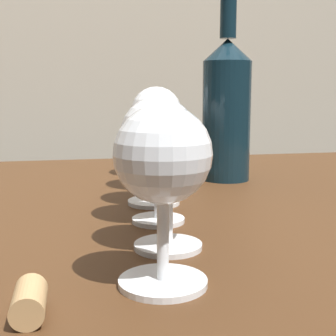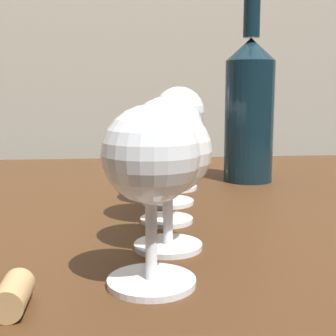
{
  "view_description": "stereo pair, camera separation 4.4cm",
  "coord_description": "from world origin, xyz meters",
  "px_view_note": "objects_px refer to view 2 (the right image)",
  "views": [
    {
      "loc": [
        -0.02,
        -0.62,
        0.91
      ],
      "look_at": [
        0.06,
        -0.2,
        0.84
      ],
      "focal_mm": 51.51,
      "sensor_mm": 36.0,
      "label": 1
    },
    {
      "loc": [
        0.02,
        -0.63,
        0.91
      ],
      "look_at": [
        0.06,
        -0.2,
        0.84
      ],
      "focal_mm": 51.51,
      "sensor_mm": 36.0,
      "label": 2
    }
  ],
  "objects_px": {
    "wine_glass_cabernet": "(168,155)",
    "cork": "(13,295)",
    "wine_glass_port": "(168,140)",
    "wine_glass_rose": "(174,130)",
    "wine_glass_merlot": "(151,161)",
    "wine_bottle": "(249,107)",
    "wine_glass_amber": "(166,138)",
    "wine_glass_chardonnay": "(179,114)"
  },
  "relations": [
    {
      "from": "wine_glass_rose",
      "to": "cork",
      "type": "relative_size",
      "value": 3.18
    },
    {
      "from": "wine_glass_merlot",
      "to": "wine_glass_cabernet",
      "type": "relative_size",
      "value": 1.04
    },
    {
      "from": "wine_bottle",
      "to": "wine_glass_port",
      "type": "bearing_deg",
      "value": -134.66
    },
    {
      "from": "wine_glass_chardonnay",
      "to": "wine_bottle",
      "type": "xyz_separation_m",
      "value": [
        0.11,
        -0.05,
        0.01
      ]
    },
    {
      "from": "wine_glass_merlot",
      "to": "cork",
      "type": "distance_m",
      "value": 0.13
    },
    {
      "from": "wine_glass_amber",
      "to": "wine_bottle",
      "type": "relative_size",
      "value": 0.46
    },
    {
      "from": "wine_glass_merlot",
      "to": "wine_bottle",
      "type": "xyz_separation_m",
      "value": [
        0.18,
        0.41,
        0.02
      ]
    },
    {
      "from": "wine_glass_port",
      "to": "wine_bottle",
      "type": "height_order",
      "value": "wine_bottle"
    },
    {
      "from": "wine_glass_rose",
      "to": "wine_bottle",
      "type": "xyz_separation_m",
      "value": [
        0.13,
        0.05,
        0.03
      ]
    },
    {
      "from": "wine_glass_cabernet",
      "to": "wine_glass_amber",
      "type": "height_order",
      "value": "wine_glass_amber"
    },
    {
      "from": "wine_glass_rose",
      "to": "wine_bottle",
      "type": "bearing_deg",
      "value": 23.12
    },
    {
      "from": "wine_glass_amber",
      "to": "wine_glass_port",
      "type": "height_order",
      "value": "wine_glass_amber"
    },
    {
      "from": "wine_glass_port",
      "to": "wine_glass_rose",
      "type": "xyz_separation_m",
      "value": [
        0.02,
        0.09,
        0.01
      ]
    },
    {
      "from": "wine_glass_rose",
      "to": "wine_glass_chardonnay",
      "type": "relative_size",
      "value": 0.88
    },
    {
      "from": "wine_glass_merlot",
      "to": "wine_glass_cabernet",
      "type": "distance_m",
      "value": 0.09
    },
    {
      "from": "wine_glass_merlot",
      "to": "cork",
      "type": "height_order",
      "value": "wine_glass_merlot"
    },
    {
      "from": "wine_glass_merlot",
      "to": "cork",
      "type": "xyz_separation_m",
      "value": [
        -0.09,
        -0.03,
        -0.08
      ]
    },
    {
      "from": "wine_bottle",
      "to": "wine_glass_cabernet",
      "type": "bearing_deg",
      "value": -116.53
    },
    {
      "from": "wine_glass_chardonnay",
      "to": "wine_glass_cabernet",
      "type": "bearing_deg",
      "value": -98.46
    },
    {
      "from": "wine_glass_rose",
      "to": "wine_glass_chardonnay",
      "type": "height_order",
      "value": "wine_glass_chardonnay"
    },
    {
      "from": "wine_glass_cabernet",
      "to": "cork",
      "type": "height_order",
      "value": "wine_glass_cabernet"
    },
    {
      "from": "wine_glass_port",
      "to": "wine_bottle",
      "type": "xyz_separation_m",
      "value": [
        0.14,
        0.15,
        0.04
      ]
    },
    {
      "from": "cork",
      "to": "wine_glass_chardonnay",
      "type": "bearing_deg",
      "value": 70.76
    },
    {
      "from": "wine_glass_rose",
      "to": "wine_glass_cabernet",
      "type": "bearing_deg",
      "value": -97.57
    },
    {
      "from": "wine_bottle",
      "to": "cork",
      "type": "xyz_separation_m",
      "value": [
        -0.28,
        -0.44,
        -0.11
      ]
    },
    {
      "from": "wine_glass_port",
      "to": "wine_glass_chardonnay",
      "type": "relative_size",
      "value": 0.83
    },
    {
      "from": "wine_glass_cabernet",
      "to": "wine_glass_rose",
      "type": "height_order",
      "value": "wine_glass_rose"
    },
    {
      "from": "wine_glass_port",
      "to": "cork",
      "type": "bearing_deg",
      "value": -114.22
    },
    {
      "from": "wine_glass_amber",
      "to": "wine_glass_chardonnay",
      "type": "height_order",
      "value": "wine_glass_chardonnay"
    },
    {
      "from": "wine_glass_port",
      "to": "wine_glass_rose",
      "type": "relative_size",
      "value": 0.94
    },
    {
      "from": "wine_glass_amber",
      "to": "wine_glass_rose",
      "type": "distance_m",
      "value": 0.18
    },
    {
      "from": "wine_glass_chardonnay",
      "to": "wine_bottle",
      "type": "bearing_deg",
      "value": -24.14
    },
    {
      "from": "wine_glass_merlot",
      "to": "wine_glass_chardonnay",
      "type": "bearing_deg",
      "value": 80.51
    },
    {
      "from": "wine_glass_port",
      "to": "wine_glass_rose",
      "type": "distance_m",
      "value": 0.09
    },
    {
      "from": "wine_glass_merlot",
      "to": "wine_bottle",
      "type": "height_order",
      "value": "wine_bottle"
    },
    {
      "from": "wine_glass_amber",
      "to": "wine_glass_rose",
      "type": "height_order",
      "value": "wine_glass_amber"
    },
    {
      "from": "wine_glass_merlot",
      "to": "wine_glass_port",
      "type": "xyz_separation_m",
      "value": [
        0.04,
        0.26,
        -0.01
      ]
    },
    {
      "from": "wine_glass_merlot",
      "to": "wine_glass_rose",
      "type": "bearing_deg",
      "value": 80.89
    },
    {
      "from": "wine_glass_amber",
      "to": "wine_glass_cabernet",
      "type": "bearing_deg",
      "value": -94.61
    },
    {
      "from": "wine_glass_chardonnay",
      "to": "cork",
      "type": "xyz_separation_m",
      "value": [
        -0.17,
        -0.49,
        -0.1
      ]
    },
    {
      "from": "wine_glass_port",
      "to": "cork",
      "type": "relative_size",
      "value": 3.0
    },
    {
      "from": "wine_glass_chardonnay",
      "to": "wine_glass_amber",
      "type": "bearing_deg",
      "value": -99.68
    }
  ]
}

